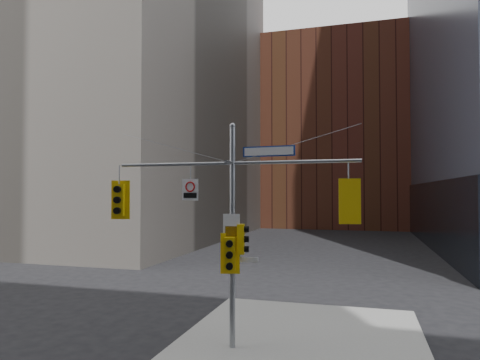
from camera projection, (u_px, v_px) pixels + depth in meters
The scene contains 12 objects.
sidewalk_corner at pixel (304, 335), 14.91m from camera, with size 8.00×8.00×0.15m, color gray.
brick_midrise at pixel (336, 136), 67.74m from camera, with size 26.00×20.00×28.00m, color maroon.
signal_assembly at pixel (232, 212), 13.66m from camera, with size 8.00×0.80×7.30m.
traffic_light_west_arm at pixel (119, 200), 14.83m from camera, with size 0.64×0.60×1.36m.
traffic_light_east_arm at pixel (349, 201), 12.68m from camera, with size 0.63×0.57×1.34m.
traffic_light_pole_side at pixel (242, 239), 13.56m from camera, with size 0.40×0.34×0.95m.
traffic_light_pole_front at pixel (230, 254), 13.37m from camera, with size 0.60×0.56×1.28m.
street_sign_blade at pixel (269, 151), 13.39m from camera, with size 1.69×0.17×0.33m.
regulatory_sign_arm at pixel (190, 189), 14.07m from camera, with size 0.57×0.08×0.71m.
regulatory_sign_pole at pixel (231, 226), 13.54m from camera, with size 0.54×0.08×0.70m.
street_blade_ew at pixel (246, 260), 13.50m from camera, with size 0.76×0.09×0.15m.
street_blade_ns at pixel (236, 256), 14.06m from camera, with size 0.06×0.76×0.15m.
Camera 1 is at (4.03, -11.09, 5.05)m, focal length 32.00 mm.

